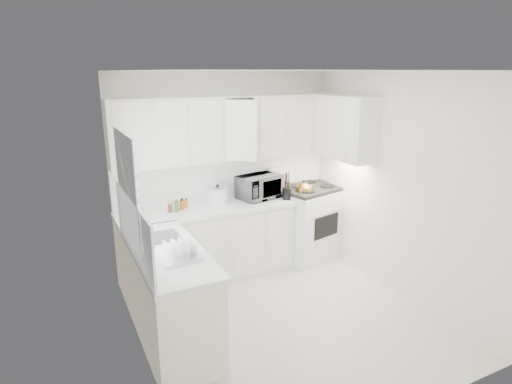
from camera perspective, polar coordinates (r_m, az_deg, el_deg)
floor at (r=4.88m, az=3.79°, el=-16.36°), size 3.20×3.20×0.00m
ceiling at (r=4.13m, az=4.47°, el=15.86°), size 3.20×3.20×0.00m
wall_back at (r=5.71m, az=-4.00°, el=2.69°), size 3.00×0.00×3.00m
wall_front at (r=3.15m, az=19.13°, el=-9.39°), size 3.00×0.00×3.00m
wall_left at (r=3.83m, az=-15.74°, el=-4.54°), size 0.00×3.20×3.20m
wall_right at (r=5.22m, az=18.48°, el=0.63°), size 0.00×3.20×3.20m
window_blinds at (r=4.09m, az=-16.66°, el=0.35°), size 0.06×0.96×1.06m
lower_cabinets_back at (r=5.58m, az=-6.38°, el=-6.90°), size 2.22×0.60×0.90m
lower_cabinets_left at (r=4.42m, az=-11.49°, el=-13.57°), size 0.60×1.60×0.90m
countertop_back at (r=5.40m, az=-6.50°, el=-2.29°), size 2.24×0.64×0.05m
countertop_left at (r=4.21m, az=-11.71°, el=-7.89°), size 0.64×1.62×0.05m
backsplash_back at (r=5.72m, az=-3.95°, el=1.93°), size 2.98×0.02×0.55m
backsplash_left at (r=4.04m, az=-16.06°, el=-4.62°), size 0.02×1.60×0.55m
upper_cabinets_back at (r=5.52m, az=-3.38°, el=4.36°), size 3.00×0.33×0.80m
upper_cabinets_right at (r=5.67m, az=11.68°, el=4.36°), size 0.33×0.90×0.80m
sink at (r=4.47m, az=-12.97°, el=-4.53°), size 0.42×0.38×0.30m
stove at (r=6.12m, az=6.88°, el=-2.68°), size 1.01×0.89×1.33m
tea_kettle at (r=5.78m, az=6.37°, el=0.40°), size 0.28×0.24×0.26m
frying_pan at (r=6.26m, az=7.56°, el=0.59°), size 0.37×0.53×0.04m
microwave at (r=5.70m, az=0.48°, el=1.04°), size 0.63×0.45×0.38m
rice_cooker at (r=5.48m, az=-5.14°, el=-0.31°), size 0.28×0.28×0.26m
paper_towel at (r=5.58m, az=-5.46°, el=0.05°), size 0.12×0.12×0.27m
utensil_crock at (r=5.65m, az=4.17°, el=0.88°), size 0.14×0.14×0.38m
dish_rack at (r=3.93m, az=-10.21°, el=-7.58°), size 0.39×0.31×0.20m
spice_left_0 at (r=5.37m, az=-11.62°, el=-1.63°), size 0.06×0.06×0.13m
spice_left_1 at (r=5.30m, az=-10.59°, el=-1.79°), size 0.06×0.06×0.13m
spice_left_2 at (r=5.40m, az=-10.09°, el=-1.43°), size 0.06×0.06×0.13m
spice_left_3 at (r=5.34m, az=-9.04°, el=-1.58°), size 0.06×0.06×0.13m
sauce_right_0 at (r=5.89m, az=1.79°, el=0.56°), size 0.06×0.06×0.19m
sauce_right_1 at (r=5.87m, az=2.54°, el=0.49°), size 0.06×0.06×0.19m
sauce_right_2 at (r=5.94m, az=2.73°, el=0.69°), size 0.06×0.06×0.19m
sauce_right_3 at (r=5.92m, az=3.47°, el=0.61°), size 0.06×0.06×0.19m
sauce_right_4 at (r=6.00m, az=3.65°, el=0.81°), size 0.06×0.06×0.19m
sauce_right_5 at (r=5.97m, az=4.39°, el=0.73°), size 0.06×0.06×0.19m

